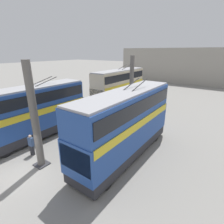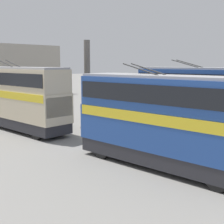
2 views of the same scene
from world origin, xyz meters
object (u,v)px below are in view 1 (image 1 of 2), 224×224
Objects in this scene: bus_right_far at (119,85)px; oil_drum at (132,105)px; bus_left_far at (126,120)px; person_by_left_row at (117,126)px; bus_right_near at (35,109)px; person_aisle_midway at (122,118)px; person_by_right_row at (31,144)px.

bus_right_far reaches higher than oil_drum.
bus_left_far reaches higher than person_by_left_row.
bus_right_far is 11.89× the size of oil_drum.
bus_right_far reaches higher than bus_right_near.
person_aisle_midway is 6.50m from oil_drum.
bus_right_far is 6.17× the size of person_by_right_row.
bus_right_far is at bearing -178.58° from person_by_right_row.
person_by_right_row is (-4.32, 5.93, -2.00)m from bus_left_far.
bus_right_near is at bearing -25.60° from person_by_left_row.
bus_left_far reaches higher than bus_right_near.
bus_right_near is 0.92× the size of bus_right_far.
bus_left_far reaches higher than person_aisle_midway.
person_aisle_midway reaches higher than oil_drum.
oil_drum is (15.11, -0.44, -0.47)m from person_by_right_row.
bus_right_near is (-2.13, 8.44, -0.15)m from bus_left_far.
person_aisle_midway is at bearing 156.51° from person_by_right_row.
oil_drum is at bearing -110.11° from bus_right_far.
bus_right_near is 7.86m from person_by_left_row.
person_by_right_row is 9.37m from person_aisle_midway.
person_by_right_row is at bearing -171.20° from bus_right_far.
bus_left_far is 7.61m from person_by_right_row.
person_by_left_row is at bearing -159.95° from oil_drum.
person_by_left_row is at bearing -147.27° from bus_right_far.
person_by_left_row is (-9.18, -5.90, -2.13)m from bus_right_far.
bus_right_near is at bearing -124.50° from person_aisle_midway.
person_by_right_row reaches higher than person_aisle_midway.
bus_right_near is 3.81m from person_by_right_row.
person_by_right_row is (-2.19, -2.51, -1.85)m from bus_right_near.
person_by_left_row is at bearing 146.81° from person_by_right_row.
bus_left_far is 12.36m from oil_drum.
bus_left_far is 6.10m from person_aisle_midway.
bus_right_far is 9.06m from person_aisle_midway.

